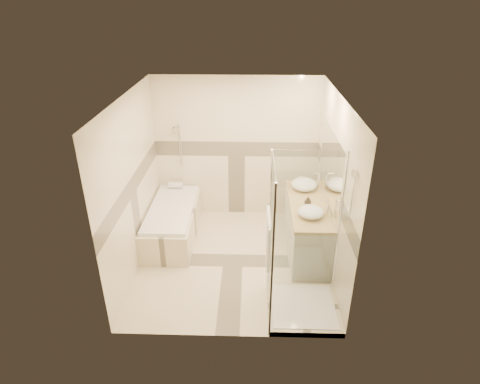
{
  "coord_description": "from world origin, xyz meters",
  "views": [
    {
      "loc": [
        0.26,
        -5.0,
        3.7
      ],
      "look_at": [
        0.1,
        0.25,
        1.05
      ],
      "focal_mm": 30.0,
      "sensor_mm": 36.0,
      "label": 1
    }
  ],
  "objects_px": {
    "vanity": "(306,228)",
    "vessel_sink_near": "(304,184)",
    "vessel_sink_far": "(311,212)",
    "shower_enclosure": "(295,275)",
    "bathtub": "(173,220)",
    "amenity_bottle_a": "(308,202)",
    "amenity_bottle_b": "(308,201)"
  },
  "relations": [
    {
      "from": "amenity_bottle_a",
      "to": "vessel_sink_near",
      "type": "bearing_deg",
      "value": 90.0
    },
    {
      "from": "bathtub",
      "to": "amenity_bottle_a",
      "type": "relative_size",
      "value": 11.42
    },
    {
      "from": "shower_enclosure",
      "to": "amenity_bottle_a",
      "type": "bearing_deg",
      "value": 77.04
    },
    {
      "from": "bathtub",
      "to": "amenity_bottle_b",
      "type": "relative_size",
      "value": 12.53
    },
    {
      "from": "vanity",
      "to": "amenity_bottle_b",
      "type": "xyz_separation_m",
      "value": [
        -0.02,
        -0.05,
        0.49
      ]
    },
    {
      "from": "vessel_sink_far",
      "to": "vessel_sink_near",
      "type": "bearing_deg",
      "value": 90.0
    },
    {
      "from": "vessel_sink_far",
      "to": "amenity_bottle_b",
      "type": "distance_m",
      "value": 0.33
    },
    {
      "from": "vessel_sink_near",
      "to": "amenity_bottle_b",
      "type": "height_order",
      "value": "vessel_sink_near"
    },
    {
      "from": "bathtub",
      "to": "vanity",
      "type": "bearing_deg",
      "value": -9.25
    },
    {
      "from": "vessel_sink_near",
      "to": "vessel_sink_far",
      "type": "height_order",
      "value": "vessel_sink_near"
    },
    {
      "from": "bathtub",
      "to": "vessel_sink_far",
      "type": "height_order",
      "value": "vessel_sink_far"
    },
    {
      "from": "vessel_sink_far",
      "to": "amenity_bottle_b",
      "type": "bearing_deg",
      "value": 90.0
    },
    {
      "from": "vessel_sink_far",
      "to": "amenity_bottle_b",
      "type": "xyz_separation_m",
      "value": [
        0.0,
        0.33,
        -0.01
      ]
    },
    {
      "from": "amenity_bottle_b",
      "to": "vessel_sink_far",
      "type": "bearing_deg",
      "value": -90.0
    },
    {
      "from": "vanity",
      "to": "vessel_sink_near",
      "type": "bearing_deg",
      "value": 92.36
    },
    {
      "from": "vessel_sink_far",
      "to": "amenity_bottle_a",
      "type": "xyz_separation_m",
      "value": [
        0.0,
        0.3,
        0.0
      ]
    },
    {
      "from": "vanity",
      "to": "vessel_sink_far",
      "type": "relative_size",
      "value": 4.38
    },
    {
      "from": "bathtub",
      "to": "amenity_bottle_a",
      "type": "xyz_separation_m",
      "value": [
        2.13,
        -0.44,
        0.62
      ]
    },
    {
      "from": "vanity",
      "to": "shower_enclosure",
      "type": "height_order",
      "value": "shower_enclosure"
    },
    {
      "from": "amenity_bottle_a",
      "to": "amenity_bottle_b",
      "type": "bearing_deg",
      "value": 90.0
    },
    {
      "from": "amenity_bottle_a",
      "to": "shower_enclosure",
      "type": "bearing_deg",
      "value": -102.96
    },
    {
      "from": "vessel_sink_near",
      "to": "vanity",
      "type": "bearing_deg",
      "value": -87.64
    },
    {
      "from": "vessel_sink_near",
      "to": "amenity_bottle_a",
      "type": "height_order",
      "value": "vessel_sink_near"
    },
    {
      "from": "vessel_sink_far",
      "to": "amenity_bottle_a",
      "type": "relative_size",
      "value": 2.49
    },
    {
      "from": "shower_enclosure",
      "to": "amenity_bottle_b",
      "type": "xyz_separation_m",
      "value": [
        0.27,
        1.22,
        0.41
      ]
    },
    {
      "from": "shower_enclosure",
      "to": "vessel_sink_near",
      "type": "height_order",
      "value": "shower_enclosure"
    },
    {
      "from": "shower_enclosure",
      "to": "bathtub",
      "type": "bearing_deg",
      "value": 138.9
    },
    {
      "from": "amenity_bottle_b",
      "to": "shower_enclosure",
      "type": "bearing_deg",
      "value": -102.61
    },
    {
      "from": "bathtub",
      "to": "amenity_bottle_b",
      "type": "xyz_separation_m",
      "value": [
        2.13,
        -0.4,
        0.61
      ]
    },
    {
      "from": "shower_enclosure",
      "to": "vessel_sink_near",
      "type": "relative_size",
      "value": 4.89
    },
    {
      "from": "bathtub",
      "to": "shower_enclosure",
      "type": "height_order",
      "value": "shower_enclosure"
    },
    {
      "from": "bathtub",
      "to": "vessel_sink_near",
      "type": "height_order",
      "value": "vessel_sink_near"
    }
  ]
}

